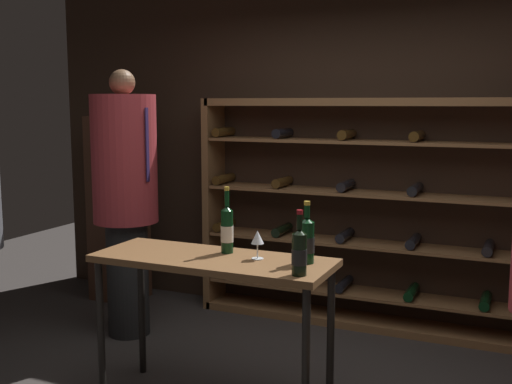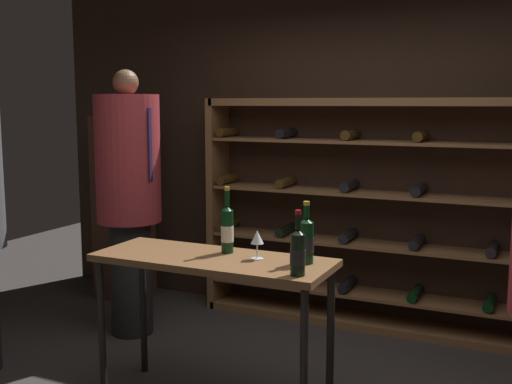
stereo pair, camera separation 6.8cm
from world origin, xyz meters
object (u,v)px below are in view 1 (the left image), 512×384
Objects in this scene: wine_bottle_green_slim at (227,229)px; wine_bottle_black_capsule at (307,240)px; tasting_table at (213,274)px; wine_rack at (378,217)px; person_guest_blue_shirt at (125,191)px; display_cabinet at (118,209)px; wine_bottle_amber_reserve at (299,252)px; wine_glass_stemmed_center at (257,239)px.

wine_bottle_black_capsule is at bearing -4.11° from wine_bottle_green_slim.
wine_bottle_green_slim reaches higher than tasting_table.
person_guest_blue_shirt reaches higher than wine_rack.
wine_rack is 2.32m from display_cabinet.
wine_bottle_black_capsule is 1.02× the size of wine_bottle_amber_reserve.
wine_rack is 1.47× the size of person_guest_blue_shirt.
wine_bottle_black_capsule is (1.67, -0.67, -0.09)m from person_guest_blue_shirt.
wine_bottle_green_slim is 0.51m from wine_bottle_black_capsule.
wine_glass_stemmed_center is at bearing -35.55° from display_cabinet.
wine_bottle_green_slim is (0.03, 0.12, 0.24)m from tasting_table.
wine_rack is 2.13× the size of tasting_table.
wine_rack is 18.00× the size of wine_glass_stemmed_center.
tasting_table is 0.65m from wine_bottle_amber_reserve.
tasting_table is at bearing -108.75° from wine_rack.
wine_rack is 8.72× the size of wine_bottle_amber_reserve.
person_guest_blue_shirt is 1.95m from wine_bottle_amber_reserve.
display_cabinet is (-1.74, 1.48, 0.03)m from tasting_table.
wine_glass_stemmed_center is at bearing 12.95° from tasting_table.
wine_bottle_green_slim is at bearing 48.92° from person_guest_blue_shirt.
wine_rack is 8.57× the size of wine_bottle_black_capsule.
wine_bottle_green_slim is (1.17, -0.63, -0.08)m from person_guest_blue_shirt.
wine_glass_stemmed_center is (-0.28, -0.03, -0.01)m from wine_bottle_black_capsule.
person_guest_blue_shirt is (-1.14, 0.76, 0.32)m from tasting_table.
wine_rack is 1.59m from wine_bottle_black_capsule.
tasting_table is (-0.57, -1.67, -0.10)m from wine_rack.
person_guest_blue_shirt is at bearing 146.29° from tasting_table.
wine_bottle_black_capsule reaches higher than wine_glass_stemmed_center.
wine_bottle_green_slim is 0.62m from wine_bottle_amber_reserve.
person_guest_blue_shirt is 1.56m from wine_glass_stemmed_center.
wine_bottle_green_slim is at bearing 175.89° from wine_bottle_black_capsule.
tasting_table is 2.29m from display_cabinet.
tasting_table is 0.59m from wine_bottle_black_capsule.
wine_bottle_green_slim reaches higher than wine_bottle_black_capsule.
tasting_table is 0.34m from wine_glass_stemmed_center.
person_guest_blue_shirt is 1.22× the size of display_cabinet.
display_cabinet reaches higher than wine_glass_stemmed_center.
tasting_table is 1.40m from person_guest_blue_shirt.
display_cabinet is 4.80× the size of wine_bottle_black_capsule.
person_guest_blue_shirt is 5.84× the size of wine_bottle_black_capsule.
wine_bottle_amber_reserve reaches higher than tasting_table.
wine_glass_stemmed_center is at bearing -16.28° from wine_bottle_green_slim.
wine_rack reaches higher than wine_glass_stemmed_center.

